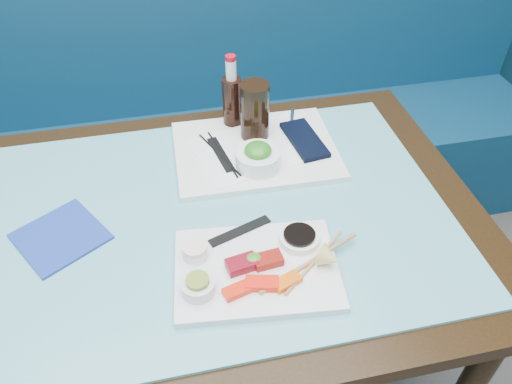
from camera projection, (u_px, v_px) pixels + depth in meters
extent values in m
cube|color=navy|center=(178.00, 180.00, 2.07)|extent=(3.00, 0.55, 0.45)
cube|color=navy|center=(160.00, 49.00, 1.91)|extent=(3.00, 0.12, 0.95)
cube|color=black|center=(188.00, 227.00, 1.17)|extent=(1.40, 0.90, 0.04)
cylinder|color=black|center=(358.00, 200.00, 1.79)|extent=(0.06, 0.06, 0.71)
cube|color=#5FB2BF|center=(187.00, 220.00, 1.16)|extent=(1.22, 0.76, 0.01)
cube|color=white|center=(257.00, 269.00, 1.04)|extent=(0.36, 0.28, 0.02)
cube|color=#F82209|center=(238.00, 290.00, 0.98)|extent=(0.06, 0.04, 0.01)
cube|color=#FF1D0A|center=(262.00, 284.00, 0.99)|extent=(0.07, 0.05, 0.02)
cube|color=#FD5D0A|center=(287.00, 282.00, 0.99)|extent=(0.06, 0.05, 0.01)
cube|color=maroon|center=(242.00, 264.00, 1.02)|extent=(0.07, 0.05, 0.02)
cube|color=maroon|center=(268.00, 260.00, 1.03)|extent=(0.06, 0.04, 0.02)
ellipsoid|color=#388B20|center=(253.00, 260.00, 1.03)|extent=(0.05, 0.04, 0.02)
cylinder|color=white|center=(198.00, 287.00, 0.98)|extent=(0.07, 0.07, 0.03)
cylinder|color=olive|center=(197.00, 281.00, 0.96)|extent=(0.06, 0.06, 0.01)
cylinder|color=white|center=(195.00, 253.00, 1.04)|extent=(0.07, 0.07, 0.02)
cylinder|color=#FFE4D1|center=(195.00, 248.00, 1.03)|extent=(0.07, 0.07, 0.01)
cylinder|color=white|center=(299.00, 238.00, 1.08)|extent=(0.10, 0.10, 0.02)
cylinder|color=black|center=(300.00, 235.00, 1.07)|extent=(0.09, 0.09, 0.01)
cone|color=#F3D773|center=(329.00, 258.00, 1.01)|extent=(0.06, 0.06, 0.05)
cube|color=black|center=(240.00, 231.00, 1.10)|extent=(0.15, 0.07, 0.00)
cylinder|color=#AE7851|center=(310.00, 262.00, 1.03)|extent=(0.24, 0.12, 0.01)
cylinder|color=tan|center=(315.00, 262.00, 1.04)|extent=(0.17, 0.14, 0.01)
cube|color=white|center=(255.00, 150.00, 1.33)|extent=(0.43, 0.33, 0.02)
cube|color=white|center=(255.00, 148.00, 1.33)|extent=(0.36, 0.29, 0.00)
cylinder|color=white|center=(258.00, 159.00, 1.26)|extent=(0.12, 0.12, 0.05)
ellipsoid|color=#297C1C|center=(258.00, 150.00, 1.24)|extent=(0.09, 0.09, 0.03)
cylinder|color=black|center=(255.00, 111.00, 1.32)|extent=(0.08, 0.08, 0.16)
cube|color=black|center=(304.00, 140.00, 1.35)|extent=(0.10, 0.18, 0.01)
cylinder|color=silver|center=(292.00, 119.00, 1.42)|extent=(0.04, 0.09, 0.01)
cylinder|color=black|center=(219.00, 154.00, 1.30)|extent=(0.08, 0.20, 0.01)
cylinder|color=black|center=(222.00, 154.00, 1.31)|extent=(0.05, 0.21, 0.01)
cube|color=black|center=(221.00, 154.00, 1.31)|extent=(0.05, 0.16, 0.00)
cylinder|color=black|center=(232.00, 104.00, 1.38)|extent=(0.07, 0.07, 0.15)
cylinder|color=white|center=(231.00, 70.00, 1.31)|extent=(0.04, 0.04, 0.06)
cylinder|color=#B30B1A|center=(231.00, 58.00, 1.29)|extent=(0.04, 0.04, 0.01)
cube|color=#1B3697|center=(61.00, 236.00, 1.11)|extent=(0.24, 0.24, 0.01)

